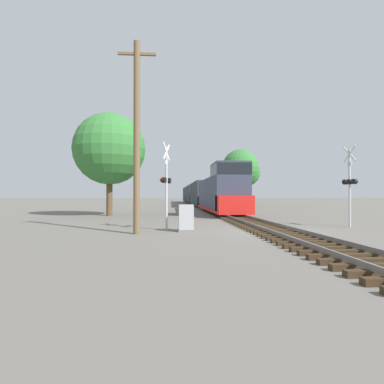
{
  "coord_description": "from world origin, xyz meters",
  "views": [
    {
      "loc": [
        -5.14,
        -14.43,
        1.81
      ],
      "look_at": [
        -3.63,
        6.03,
        2.05
      ],
      "focal_mm": 28.0,
      "sensor_mm": 36.0,
      "label": 1
    }
  ],
  "objects_px": {
    "crossing_signal_far": "(350,183)",
    "tree_mid_background": "(240,168)",
    "tree_far_right": "(110,149)",
    "crossing_signal_near": "(166,182)",
    "utility_pole": "(137,135)",
    "tree_deep_background": "(246,172)",
    "freight_train": "(198,194)",
    "relay_cabinet": "(186,218)"
  },
  "relations": [
    {
      "from": "tree_deep_background",
      "to": "crossing_signal_near",
      "type": "bearing_deg",
      "value": -109.41
    },
    {
      "from": "crossing_signal_near",
      "to": "tree_mid_background",
      "type": "height_order",
      "value": "tree_mid_background"
    },
    {
      "from": "freight_train",
      "to": "tree_deep_background",
      "type": "bearing_deg",
      "value": 25.88
    },
    {
      "from": "freight_train",
      "to": "relay_cabinet",
      "type": "relative_size",
      "value": 48.66
    },
    {
      "from": "crossing_signal_far",
      "to": "tree_deep_background",
      "type": "relative_size",
      "value": 0.49
    },
    {
      "from": "utility_pole",
      "to": "tree_far_right",
      "type": "height_order",
      "value": "tree_far_right"
    },
    {
      "from": "tree_mid_background",
      "to": "crossing_signal_far",
      "type": "bearing_deg",
      "value": -93.15
    },
    {
      "from": "freight_train",
      "to": "relay_cabinet",
      "type": "bearing_deg",
      "value": -96.15
    },
    {
      "from": "crossing_signal_far",
      "to": "tree_mid_background",
      "type": "relative_size",
      "value": 0.47
    },
    {
      "from": "tree_far_right",
      "to": "tree_mid_background",
      "type": "distance_m",
      "value": 29.96
    },
    {
      "from": "crossing_signal_far",
      "to": "utility_pole",
      "type": "distance_m",
      "value": 12.29
    },
    {
      "from": "utility_pole",
      "to": "tree_deep_background",
      "type": "xyz_separation_m",
      "value": [
        17.05,
        45.96,
        1.94
      ]
    },
    {
      "from": "tree_far_right",
      "to": "tree_deep_background",
      "type": "bearing_deg",
      "value": 57.68
    },
    {
      "from": "crossing_signal_far",
      "to": "tree_deep_background",
      "type": "xyz_separation_m",
      "value": [
        5.15,
        43.72,
        4.06
      ]
    },
    {
      "from": "relay_cabinet",
      "to": "crossing_signal_near",
      "type": "bearing_deg",
      "value": 144.88
    },
    {
      "from": "tree_mid_background",
      "to": "tree_deep_background",
      "type": "distance_m",
      "value": 9.39
    },
    {
      "from": "crossing_signal_near",
      "to": "utility_pole",
      "type": "height_order",
      "value": "utility_pole"
    },
    {
      "from": "crossing_signal_near",
      "to": "relay_cabinet",
      "type": "xyz_separation_m",
      "value": [
        1.01,
        -0.71,
        -1.85
      ]
    },
    {
      "from": "crossing_signal_near",
      "to": "crossing_signal_far",
      "type": "bearing_deg",
      "value": 114.2
    },
    {
      "from": "tree_far_right",
      "to": "tree_deep_background",
      "type": "relative_size",
      "value": 0.96
    },
    {
      "from": "crossing_signal_near",
      "to": "tree_deep_background",
      "type": "height_order",
      "value": "tree_deep_background"
    },
    {
      "from": "tree_deep_background",
      "to": "tree_mid_background",
      "type": "bearing_deg",
      "value": -110.13
    },
    {
      "from": "freight_train",
      "to": "tree_far_right",
      "type": "relative_size",
      "value": 7.18
    },
    {
      "from": "crossing_signal_far",
      "to": "tree_far_right",
      "type": "relative_size",
      "value": 0.51
    },
    {
      "from": "crossing_signal_near",
      "to": "tree_far_right",
      "type": "distance_m",
      "value": 13.08
    },
    {
      "from": "tree_mid_background",
      "to": "relay_cabinet",
      "type": "bearing_deg",
      "value": -107.44
    },
    {
      "from": "tree_deep_background",
      "to": "crossing_signal_far",
      "type": "bearing_deg",
      "value": -96.72
    },
    {
      "from": "crossing_signal_near",
      "to": "utility_pole",
      "type": "distance_m",
      "value": 2.93
    },
    {
      "from": "tree_far_right",
      "to": "tree_mid_background",
      "type": "height_order",
      "value": "tree_mid_background"
    },
    {
      "from": "crossing_signal_near",
      "to": "tree_mid_background",
      "type": "relative_size",
      "value": 0.46
    },
    {
      "from": "crossing_signal_far",
      "to": "tree_far_right",
      "type": "bearing_deg",
      "value": 44.85
    },
    {
      "from": "tree_deep_background",
      "to": "relay_cabinet",
      "type": "bearing_deg",
      "value": -107.97
    },
    {
      "from": "crossing_signal_near",
      "to": "utility_pole",
      "type": "bearing_deg",
      "value": -23.35
    },
    {
      "from": "freight_train",
      "to": "crossing_signal_near",
      "type": "relative_size",
      "value": 14.45
    },
    {
      "from": "crossing_signal_near",
      "to": "crossing_signal_far",
      "type": "relative_size",
      "value": 0.98
    },
    {
      "from": "crossing_signal_far",
      "to": "tree_deep_background",
      "type": "bearing_deg",
      "value": -17.64
    },
    {
      "from": "utility_pole",
      "to": "freight_train",
      "type": "bearing_deg",
      "value": 80.7
    },
    {
      "from": "crossing_signal_near",
      "to": "tree_mid_background",
      "type": "distance_m",
      "value": 38.03
    },
    {
      "from": "relay_cabinet",
      "to": "tree_mid_background",
      "type": "xyz_separation_m",
      "value": [
        11.44,
        36.41,
        6.0
      ]
    },
    {
      "from": "tree_far_right",
      "to": "relay_cabinet",
      "type": "bearing_deg",
      "value": -63.03
    },
    {
      "from": "crossing_signal_far",
      "to": "relay_cabinet",
      "type": "relative_size",
      "value": 3.45
    },
    {
      "from": "crossing_signal_near",
      "to": "tree_far_right",
      "type": "relative_size",
      "value": 0.5
    }
  ]
}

